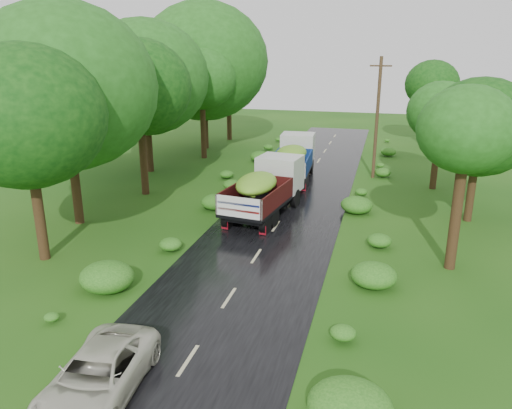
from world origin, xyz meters
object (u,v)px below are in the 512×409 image
(truck_far, at_px, (294,156))
(car, at_px, (98,375))
(utility_pole, at_px, (377,117))
(truck_near, at_px, (267,186))

(truck_far, height_order, car, truck_far)
(car, bearing_deg, utility_pole, 71.46)
(truck_far, xyz_separation_m, car, (-0.78, -23.86, -0.97))
(truck_near, bearing_deg, car, -84.85)
(utility_pole, bearing_deg, truck_near, -115.06)
(truck_near, bearing_deg, truck_far, 97.84)
(car, height_order, utility_pole, utility_pole)
(truck_far, xyz_separation_m, utility_pole, (5.40, 1.79, 2.66))
(truck_far, bearing_deg, car, -95.03)
(truck_near, relative_size, truck_far, 1.03)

